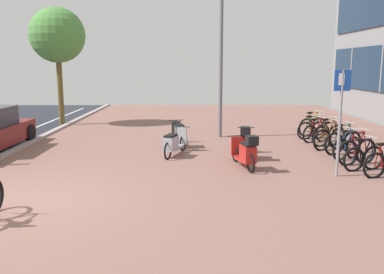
% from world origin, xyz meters
% --- Properties ---
extents(ground, '(21.00, 40.00, 0.13)m').
position_xyz_m(ground, '(1.43, 0.00, -0.02)').
color(ground, black).
extents(bicycle_rack_01, '(1.25, 0.52, 0.93)m').
position_xyz_m(bicycle_rack_01, '(7.87, 2.51, 0.33)').
color(bicycle_rack_01, black).
rests_on(bicycle_rack_01, ground).
extents(bicycle_rack_02, '(1.31, 0.60, 1.02)m').
position_xyz_m(bicycle_rack_02, '(7.97, 3.17, 0.36)').
color(bicycle_rack_02, black).
rests_on(bicycle_rack_02, ground).
extents(bicycle_rack_03, '(1.11, 0.73, 0.94)m').
position_xyz_m(bicycle_rack_03, '(7.93, 3.84, 0.33)').
color(bicycle_rack_03, black).
rests_on(bicycle_rack_03, ground).
extents(bicycle_rack_04, '(1.38, 0.62, 1.03)m').
position_xyz_m(bicycle_rack_04, '(8.06, 4.51, 0.36)').
color(bicycle_rack_04, black).
rests_on(bicycle_rack_04, ground).
extents(bicycle_rack_05, '(1.31, 0.64, 1.01)m').
position_xyz_m(bicycle_rack_05, '(7.87, 5.17, 0.35)').
color(bicycle_rack_05, black).
rests_on(bicycle_rack_05, ground).
extents(bicycle_rack_06, '(1.33, 0.61, 1.02)m').
position_xyz_m(bicycle_rack_06, '(8.04, 5.84, 0.36)').
color(bicycle_rack_06, black).
rests_on(bicycle_rack_06, ground).
extents(bicycle_rack_07, '(1.17, 0.64, 0.93)m').
position_xyz_m(bicycle_rack_07, '(7.82, 6.50, 0.33)').
color(bicycle_rack_07, black).
rests_on(bicycle_rack_07, ground).
extents(bicycle_rack_08, '(1.25, 0.53, 0.95)m').
position_xyz_m(bicycle_rack_08, '(7.87, 7.17, 0.33)').
color(bicycle_rack_08, black).
rests_on(bicycle_rack_08, ground).
extents(bicycle_rack_09, '(1.29, 0.69, 1.02)m').
position_xyz_m(bicycle_rack_09, '(8.08, 7.83, 0.36)').
color(bicycle_rack_09, black).
rests_on(bicycle_rack_09, ground).
extents(scooter_near, '(0.61, 1.73, 0.84)m').
position_xyz_m(scooter_near, '(2.89, 5.74, 0.42)').
color(scooter_near, black).
rests_on(scooter_near, ground).
extents(scooter_mid, '(0.69, 1.72, 0.99)m').
position_xyz_m(scooter_mid, '(4.78, 2.68, 0.45)').
color(scooter_mid, black).
rests_on(scooter_mid, ground).
extents(scooter_far, '(0.81, 1.76, 0.83)m').
position_xyz_m(scooter_far, '(2.79, 4.28, 0.38)').
color(scooter_far, black).
rests_on(scooter_far, ground).
extents(scooter_extra, '(0.58, 1.72, 1.03)m').
position_xyz_m(scooter_extra, '(4.94, 3.97, 0.46)').
color(scooter_extra, black).
rests_on(scooter_extra, ground).
extents(parking_sign, '(0.40, 0.07, 2.63)m').
position_xyz_m(parking_sign, '(6.97, 1.91, 1.62)').
color(parking_sign, gray).
rests_on(parking_sign, ground).
extents(lamp_post, '(0.20, 0.52, 6.40)m').
position_xyz_m(lamp_post, '(4.43, 7.57, 3.52)').
color(lamp_post, slate).
rests_on(lamp_post, ground).
extents(street_tree, '(2.47, 2.47, 5.29)m').
position_xyz_m(street_tree, '(-2.70, 10.85, 4.03)').
color(street_tree, brown).
rests_on(street_tree, ground).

